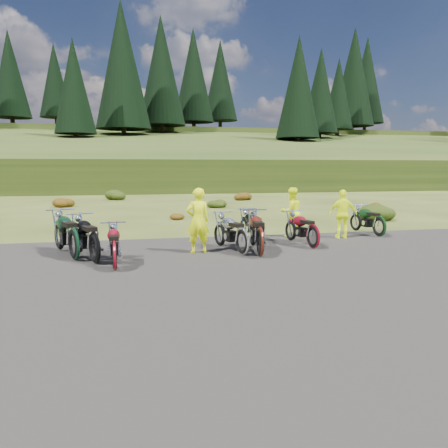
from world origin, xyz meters
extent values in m
plane|color=#373F15|center=(0.00, 0.00, 0.00)|extent=(300.00, 300.00, 0.00)
cube|color=black|center=(0.00, -2.00, 0.00)|extent=(20.00, 12.00, 0.04)
cube|color=#293D14|center=(0.00, 110.00, 0.00)|extent=(300.00, 90.00, 9.17)
cylinder|color=black|center=(-21.00, 69.00, 9.48)|extent=(0.70, 0.70, 2.20)
cone|color=black|center=(-21.00, 69.00, 17.38)|extent=(6.16, 6.16, 14.00)
cylinder|color=black|center=(-15.00, 75.00, 10.27)|extent=(0.70, 0.70, 2.20)
cone|color=black|center=(-15.00, 75.00, 17.67)|extent=(5.72, 5.72, 13.00)
cylinder|color=black|center=(-9.00, 50.00, 5.69)|extent=(0.70, 0.70, 2.20)
cone|color=black|center=(-9.00, 50.00, 12.59)|extent=(5.28, 5.28, 12.00)
cylinder|color=black|center=(-3.00, 56.00, 6.88)|extent=(0.70, 0.70, 2.20)
cone|color=black|center=(-3.00, 56.00, 16.78)|extent=(7.92, 7.92, 18.00)
cylinder|color=black|center=(3.00, 62.00, 8.08)|extent=(0.70, 0.70, 2.20)
cone|color=black|center=(3.00, 62.00, 17.48)|extent=(7.48, 7.48, 17.00)
cylinder|color=black|center=(9.00, 68.00, 9.28)|extent=(0.70, 0.70, 2.20)
cone|color=black|center=(9.00, 68.00, 18.18)|extent=(7.04, 7.04, 16.00)
cylinder|color=black|center=(15.00, 74.00, 10.27)|extent=(0.70, 0.70, 2.20)
cone|color=black|center=(15.00, 74.00, 18.67)|extent=(6.60, 6.60, 15.00)
cylinder|color=black|center=(21.00, 49.00, 5.49)|extent=(0.70, 0.70, 2.20)
cone|color=black|center=(21.00, 49.00, 13.39)|extent=(6.16, 6.16, 14.00)
cylinder|color=black|center=(27.00, 55.00, 6.68)|extent=(0.70, 0.70, 2.20)
cone|color=black|center=(27.00, 55.00, 14.08)|extent=(5.72, 5.72, 13.00)
cylinder|color=black|center=(33.00, 61.00, 7.88)|extent=(0.70, 0.70, 2.20)
cone|color=black|center=(33.00, 61.00, 14.78)|extent=(5.28, 5.28, 12.00)
cylinder|color=black|center=(39.00, 67.00, 9.08)|extent=(0.70, 0.70, 2.20)
cone|color=black|center=(39.00, 67.00, 18.98)|extent=(7.92, 7.92, 18.00)
cylinder|color=black|center=(45.00, 73.00, 10.27)|extent=(0.70, 0.70, 2.20)
cone|color=black|center=(45.00, 73.00, 19.67)|extent=(7.48, 7.48, 17.00)
ellipsoid|color=#6C310D|center=(-6.20, 16.60, 0.38)|extent=(1.30, 1.30, 0.77)
ellipsoid|color=#22330C|center=(-3.30, 21.90, 0.46)|extent=(1.56, 1.56, 0.92)
ellipsoid|color=#6C310D|center=(-0.40, 9.20, 0.23)|extent=(0.77, 0.77, 0.45)
ellipsoid|color=#22330C|center=(2.50, 14.50, 0.31)|extent=(1.03, 1.03, 0.61)
ellipsoid|color=#6C310D|center=(5.40, 19.80, 0.38)|extent=(1.30, 1.30, 0.77)
ellipsoid|color=#22330C|center=(8.30, 7.10, 0.46)|extent=(1.56, 1.56, 0.92)
ellipsoid|color=#6C310D|center=(11.20, 12.40, 0.23)|extent=(0.77, 0.77, 0.45)
imported|color=#EAFD0D|center=(-0.58, 1.39, 0.88)|extent=(0.69, 0.51, 1.76)
imported|color=#EAFD0D|center=(2.88, 3.51, 0.82)|extent=(0.90, 0.76, 1.64)
imported|color=#EAFD0D|center=(4.41, 2.84, 0.79)|extent=(0.98, 0.53, 1.58)
camera|label=1|loc=(-2.34, -10.14, 2.34)|focal=35.00mm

